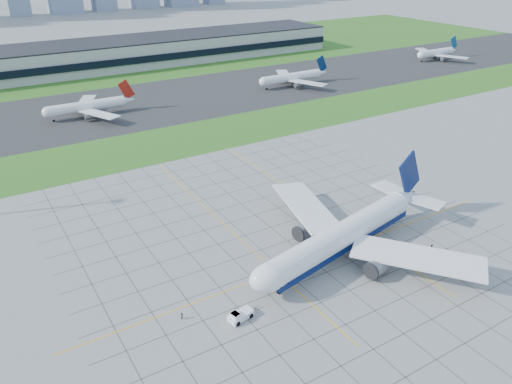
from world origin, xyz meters
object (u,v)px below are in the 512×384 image
crew_near (182,316)px  crew_far (432,248)px  airliner (343,236)px  distant_jet_1 (88,106)px  pushback_tug (240,316)px  distant_jet_2 (293,77)px  distant_jet_3 (437,53)px

crew_near → crew_far: size_ratio=0.90×
airliner → crew_near: 43.21m
airliner → crew_near: size_ratio=37.61×
crew_near → distant_jet_1: size_ratio=0.04×
pushback_tug → distant_jet_2: (116.98, 146.90, 3.51)m
crew_near → pushback_tug: bearing=-77.8°
airliner → crew_near: bearing=169.7°
pushback_tug → distant_jet_1: distant_jet_1 is taller
airliner → distant_jet_1: (-23.25, 143.42, -0.96)m
distant_jet_1 → distant_jet_3: bearing=0.4°
pushback_tug → distant_jet_1: 151.07m
pushback_tug → distant_jet_2: size_ratio=0.19×
distant_jet_1 → distant_jet_3: 226.37m
distant_jet_1 → crew_far: bearing=-74.2°
pushback_tug → crew_near: pushback_tug is taller
distant_jet_1 → distant_jet_2: bearing=-2.0°
crew_near → distant_jet_3: (246.05, 145.95, 3.65)m
crew_far → pushback_tug: bearing=-170.9°
distant_jet_2 → distant_jet_3: same height
crew_near → distant_jet_2: (126.96, 140.74, 3.65)m
crew_far → distant_jet_1: distant_jet_1 is taller
crew_far → airliner: bearing=165.5°
pushback_tug → crew_near: bearing=136.5°
distant_jet_2 → crew_near: bearing=-132.1°
airliner → distant_jet_3: bearing=23.7°
pushback_tug → distant_jet_1: (9.71, 150.71, 3.51)m
crew_far → distant_jet_1: bearing=118.1°
crew_near → distant_jet_2: bearing=1.9°
distant_jet_2 → crew_far: bearing=-113.0°
distant_jet_1 → distant_jet_3: size_ratio=1.00×
distant_jet_2 → distant_jet_3: 119.21m
crew_near → crew_far: (63.32, -9.17, 0.09)m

